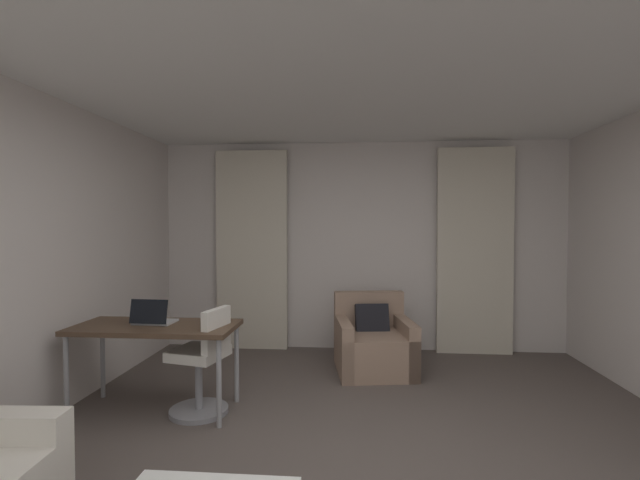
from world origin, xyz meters
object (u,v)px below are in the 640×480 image
object	(u,v)px
desk_chair	(203,367)
laptop	(153,318)
desk	(156,332)
armchair	(373,345)

from	to	relation	value
desk_chair	laptop	distance (m)	0.59
desk_chair	laptop	xyz separation A→B (m)	(-0.44, 0.05, 0.38)
desk	laptop	xyz separation A→B (m)	(-0.04, 0.03, 0.11)
armchair	desk	distance (m)	2.24
desk	laptop	distance (m)	0.12
desk	desk_chair	bearing A→B (deg)	-2.59
desk_chair	laptop	bearing A→B (deg)	173.58
desk	desk_chair	size ratio (longest dim) A/B	1.52
desk	laptop	bearing A→B (deg)	138.48
armchair	desk	xyz separation A→B (m)	(-1.85, -1.21, 0.39)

